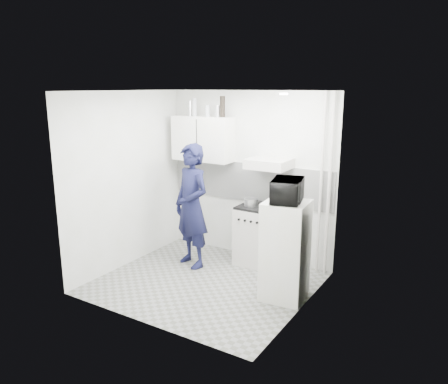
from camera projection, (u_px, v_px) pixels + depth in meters
The scene contains 22 objects.
floor at pixel (206, 283), 6.07m from camera, with size 2.80×2.80×0.00m, color gray.
ceiling at pixel (204, 91), 5.45m from camera, with size 2.80×2.80×0.00m, color white.
wall_back at pixel (250, 176), 6.79m from camera, with size 2.80×2.80×0.00m, color beige.
wall_left at pixel (127, 180), 6.47m from camera, with size 2.60×2.60×0.00m, color beige.
wall_right at pixel (305, 207), 5.05m from camera, with size 2.60×2.60×0.00m, color beige.
person at pixel (192, 206), 6.47m from camera, with size 0.68×0.44×1.86m, color black.
stove at pixel (256, 236), 6.66m from camera, with size 0.55×0.55×0.88m, color beige.
fridge at pixel (285, 251), 5.50m from camera, with size 0.53×0.53×1.28m, color white.
stove_top at pixel (257, 207), 6.55m from camera, with size 0.53×0.53×0.03m, color black.
saucepan at pixel (251, 202), 6.54m from camera, with size 0.21×0.21×0.11m, color silver.
microwave at pixel (287, 191), 5.32m from camera, with size 0.35×0.52×0.29m, color black.
bottle_b at pixel (190, 108), 6.92m from camera, with size 0.06×0.06×0.23m, color silver.
bottle_c at pixel (195, 107), 6.87m from camera, with size 0.07×0.07×0.28m, color #B2B7BC.
canister_a at pixel (208, 111), 6.75m from camera, with size 0.07×0.07×0.18m, color #B2B7BC.
canister_b at pixel (217, 111), 6.66m from camera, with size 0.09×0.09×0.18m, color silver.
bottle_e at pixel (223, 107), 6.60m from camera, with size 0.08×0.08×0.32m, color black.
upper_cabinet at pixel (203, 139), 6.90m from camera, with size 1.00×0.35×0.70m, color white.
range_hood at pixel (269, 164), 6.30m from camera, with size 0.60×0.50×0.14m, color beige.
backsplash at pixel (249, 182), 6.81m from camera, with size 2.74×0.03×0.60m, color white.
pipe_a at pixel (329, 186), 6.07m from camera, with size 0.05×0.05×2.60m, color beige.
pipe_b at pixel (321, 185), 6.13m from camera, with size 0.04×0.04×2.60m, color beige.
ceiling_spot_fixture at pixel (284, 94), 5.12m from camera, with size 0.10×0.10×0.02m, color white.
Camera 1 is at (3.15, -4.64, 2.66)m, focal length 35.00 mm.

